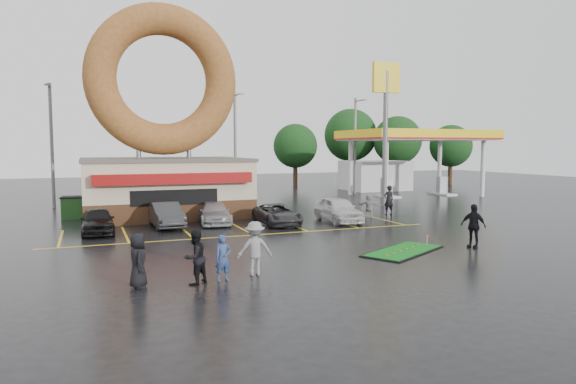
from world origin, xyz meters
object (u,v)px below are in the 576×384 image
object	(u,v)px
dumpster	(78,208)
putting_green	(403,251)
streetlight_right	(355,143)
car_white	(338,209)
car_dgrey	(166,215)
streetlight_left	(52,142)
car_silver	(214,213)
streetlight_mid	(235,143)
car_black	(98,221)
gas_station	(397,155)
donut_shop	(164,146)
shell_sign	(386,107)
car_grey	(277,214)
person_blue	(223,258)
person_cameraman	(473,226)

from	to	relation	value
dumpster	putting_green	xyz separation A→B (m)	(12.91, -16.02, -0.62)
streetlight_right	car_white	bearing A→B (deg)	-121.98
car_dgrey	streetlight_left	bearing A→B (deg)	114.30
streetlight_left	car_silver	distance (m)	15.54
streetlight_mid	streetlight_right	xyz separation A→B (m)	(12.00, 1.00, 0.00)
streetlight_left	car_black	xyz separation A→B (m)	(2.72, -13.17, -4.11)
car_silver	car_white	size ratio (longest dim) A/B	0.97
gas_station	car_dgrey	xyz separation A→B (m)	(-23.73, -13.30, -3.01)
streetlight_mid	car_dgrey	size ratio (longest dim) A/B	2.16
streetlight_right	dumpster	distance (m)	26.16
car_silver	car_white	distance (m)	7.26
putting_green	dumpster	bearing A→B (deg)	128.86
donut_shop	streetlight_mid	bearing A→B (deg)	48.62
streetlight_mid	car_silver	distance (m)	14.44
shell_sign	streetlight_mid	xyz separation A→B (m)	(-9.00, 8.92, -2.60)
streetlight_left	putting_green	xyz separation A→B (m)	(14.62, -22.79, -4.75)
car_black	dumpster	world-z (taller)	car_black
streetlight_right	car_silver	world-z (taller)	streetlight_right
streetlight_left	car_dgrey	bearing A→B (deg)	-62.94
car_grey	car_white	size ratio (longest dim) A/B	0.98
streetlight_mid	person_blue	distance (m)	27.02
car_white	person_cameraman	size ratio (longest dim) A/B	2.26
donut_shop	putting_green	size ratio (longest dim) A/B	2.97
putting_green	gas_station	bearing A→B (deg)	57.13
donut_shop	streetlight_right	distance (m)	21.00
car_black	car_white	distance (m)	13.33
person_blue	dumpster	distance (m)	18.44
person_cameraman	shell_sign	bearing A→B (deg)	137.83
car_black	person_cameraman	world-z (taller)	person_cameraman
car_dgrey	car_grey	bearing A→B (deg)	-15.36
person_cameraman	dumpster	bearing A→B (deg)	-159.02
person_blue	streetlight_mid	bearing A→B (deg)	63.90
car_dgrey	putting_green	world-z (taller)	car_dgrey
car_grey	putting_green	size ratio (longest dim) A/B	0.93
car_silver	putting_green	size ratio (longest dim) A/B	0.93
car_white	person_blue	xyz separation A→B (m)	(-9.66, -10.63, 0.03)
streetlight_mid	dumpster	size ratio (longest dim) A/B	5.00
streetlight_left	person_blue	xyz separation A→B (m)	(6.36, -24.61, -4.01)
car_white	putting_green	xyz separation A→B (m)	(-1.41, -8.81, -0.71)
shell_sign	streetlight_right	size ratio (longest dim) A/B	1.18
streetlight_left	car_black	distance (m)	14.06
streetlight_left	person_blue	distance (m)	25.73
streetlight_mid	car_silver	xyz separation A→B (m)	(-4.93, -12.92, -4.17)
streetlight_mid	car_grey	xyz separation A→B (m)	(-1.68, -14.63, -4.19)
gas_station	putting_green	world-z (taller)	gas_station
car_silver	putting_green	distance (m)	12.22
streetlight_right	person_cameraman	size ratio (longest dim) A/B	4.67
streetlight_left	person_cameraman	distance (m)	29.53
streetlight_mid	person_cameraman	bearing A→B (deg)	-80.56
donut_shop	car_dgrey	distance (m)	6.57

